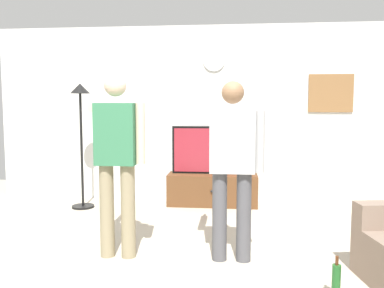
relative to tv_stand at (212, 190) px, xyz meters
The scene contains 10 objects.
ground_plane 2.62m from the tv_stand, 95.13° to the right, with size 8.40×8.40×0.00m, color #B2A893.
back_wall 1.19m from the tv_stand, 123.68° to the left, with size 6.40×0.10×2.70m, color silver.
tv_stand is the anchor object (origin of this frame).
television 0.59m from the tv_stand, 90.00° to the left, with size 1.21×0.07×0.71m.
wall_clock 1.96m from the tv_stand, 90.00° to the left, with size 0.33×0.33×0.03m, color white.
framed_picture 2.27m from the tv_stand, ahead, with size 0.65×0.04×0.56m, color olive.
floor_lamp 2.17m from the tv_stand, 169.59° to the right, with size 0.32×0.32×1.80m.
person_standing_nearer_lamp 2.41m from the tv_stand, 110.98° to the right, with size 0.56×0.78×1.78m.
person_standing_nearer_couch 2.26m from the tv_stand, 82.16° to the right, with size 0.60×0.78×1.71m.
beverage_bottle 3.04m from the tv_stand, 68.79° to the right, with size 0.07×0.07×0.34m.
Camera 1 is at (0.53, -3.28, 1.48)m, focal length 37.48 mm.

